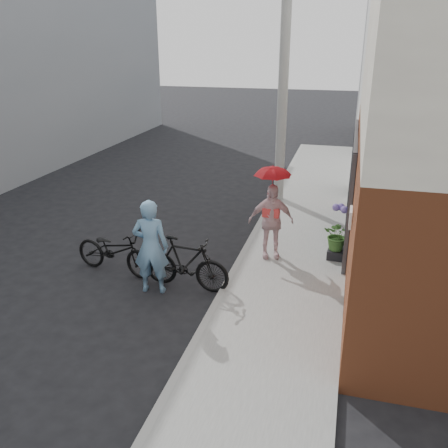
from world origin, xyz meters
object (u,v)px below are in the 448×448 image
at_px(utility_pole, 283,81).
at_px(bike_left, 115,251).
at_px(bike_right, 186,263).
at_px(planter, 336,254).
at_px(officer, 151,247).
at_px(kimono_woman, 271,221).

distance_m(utility_pole, bike_left, 6.73).
distance_m(bike_right, planter, 3.40).
xyz_separation_m(bike_right, planter, (2.80, 1.90, -0.32)).
bearing_deg(officer, bike_right, -164.40).
bearing_deg(officer, utility_pole, -113.59).
bearing_deg(bike_left, bike_right, -89.16).
bearing_deg(utility_pole, kimono_woman, -83.70).
relative_size(bike_left, planter, 4.95).
height_order(utility_pole, bike_left, utility_pole).
height_order(kimono_woman, planter, kimono_woman).
height_order(bike_right, kimono_woman, kimono_woman).
bearing_deg(bike_right, kimono_woman, -35.84).
distance_m(bike_left, planter, 4.76).
height_order(bike_left, kimono_woman, kimono_woman).
distance_m(officer, planter, 4.10).
bearing_deg(planter, bike_right, -145.85).
relative_size(bike_right, planter, 4.70).
bearing_deg(kimono_woman, bike_left, -172.35).
height_order(utility_pole, bike_right, utility_pole).
bearing_deg(utility_pole, bike_right, -99.25).
bearing_deg(planter, bike_left, -159.79).
distance_m(officer, bike_left, 1.27).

